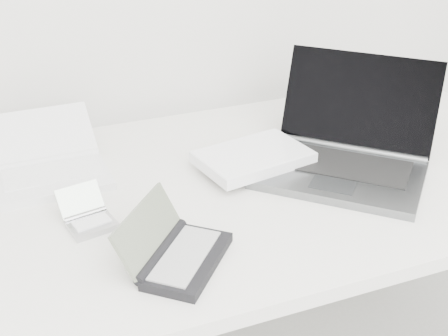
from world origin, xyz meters
name	(u,v)px	position (x,y,z in m)	size (l,w,h in m)	color
desk	(230,200)	(0.00, 1.55, 0.68)	(1.60, 0.80, 0.73)	white
laptop_large	(319,154)	(0.21, 1.53, 0.77)	(0.56, 0.48, 0.23)	slate
netbook_open_white	(50,166)	(-0.36, 1.73, 0.75)	(0.24, 0.29, 0.10)	white
pda_silver	(88,218)	(-0.32, 1.50, 0.74)	(0.11, 0.12, 0.06)	#B8B8BD
palmtop_charcoal	(176,253)	(-0.20, 1.32, 0.75)	(0.24, 0.24, 0.10)	black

